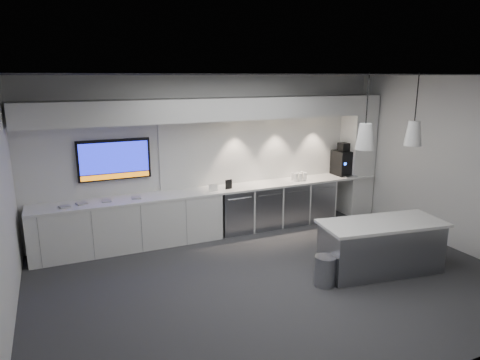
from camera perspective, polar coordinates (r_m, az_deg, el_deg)
name	(u,v)px	position (r m, az deg, el deg)	size (l,w,h in m)	color
floor	(275,280)	(6.62, 4.66, -13.16)	(7.00, 7.00, 0.00)	#313134
ceiling	(279,75)	(5.91, 5.24, 13.79)	(7.00, 7.00, 0.00)	black
wall_back	(215,155)	(8.32, -3.37, 3.39)	(7.00, 7.00, 0.00)	silver
wall_front	(410,245)	(4.18, 21.76, -8.10)	(7.00, 7.00, 0.00)	silver
wall_right	(453,164)	(8.33, 26.57, 1.97)	(7.00, 7.00, 0.00)	silver
back_counter	(221,189)	(8.16, -2.51, -1.27)	(6.80, 0.65, 0.04)	white
left_base_cabinets	(130,224)	(7.85, -14.50, -5.74)	(3.30, 0.63, 0.86)	white
fridge_unit_a	(233,211)	(8.38, -0.88, -4.10)	(0.60, 0.61, 0.85)	gray
fridge_unit_b	(262,207)	(8.63, 2.98, -3.58)	(0.60, 0.61, 0.85)	gray
fridge_unit_c	(289,203)	(8.92, 6.60, -3.07)	(0.60, 0.61, 0.85)	gray
fridge_unit_d	(315,200)	(9.25, 9.97, -2.59)	(0.60, 0.61, 0.85)	gray
backsplash	(270,148)	(8.78, 4.04, 4.25)	(4.60, 0.03, 1.30)	white
soffit	(220,109)	(7.93, -2.69, 9.45)	(6.90, 0.60, 0.40)	white
column	(357,155)	(9.69, 15.34, 3.19)	(0.55, 0.55, 2.60)	white
wall_tv	(114,160)	(7.81, -16.42, 2.62)	(1.25, 0.07, 0.72)	black
island	(381,246)	(7.06, 18.24, -8.41)	(2.01, 1.08, 0.81)	gray
bin	(325,271)	(6.50, 11.27, -11.78)	(0.31, 0.31, 0.44)	gray
coffee_machine	(343,162)	(9.49, 13.61, 2.38)	(0.38, 0.55, 0.70)	black
sign_black	(229,184)	(8.09, -1.52, -0.58)	(0.14, 0.02, 0.18)	black
sign_white	(213,188)	(7.95, -3.60, -1.02)	(0.18, 0.02, 0.14)	white
cup_cluster	(299,177)	(8.84, 7.88, 0.46)	(0.30, 0.19, 0.16)	white
tray_a	(65,206)	(7.55, -22.34, -3.29)	(0.16, 0.16, 0.03)	#A2A2A2
tray_b	(82,203)	(7.63, -20.38, -2.95)	(0.16, 0.16, 0.03)	#A2A2A2
tray_c	(107,201)	(7.65, -17.34, -2.67)	(0.16, 0.16, 0.03)	#A2A2A2
tray_d	(136,198)	(7.70, -13.66, -2.31)	(0.16, 0.16, 0.03)	#A2A2A2
pendant_left	(365,136)	(6.33, 16.33, 5.60)	(0.26, 0.26, 1.07)	white
pendant_right	(414,133)	(6.95, 22.13, 5.83)	(0.26, 0.26, 1.07)	white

